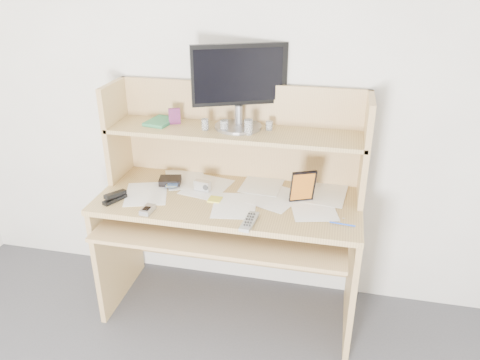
% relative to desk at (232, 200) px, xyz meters
% --- Properties ---
extents(back_wall, '(3.60, 0.04, 2.50)m').
position_rel_desk_xyz_m(back_wall, '(0.00, 0.24, 0.56)').
color(back_wall, white).
rests_on(back_wall, floor).
extents(desk, '(1.40, 0.70, 1.30)m').
position_rel_desk_xyz_m(desk, '(0.00, 0.00, 0.00)').
color(desk, tan).
rests_on(desk, floor).
extents(paper_clutter, '(1.32, 0.54, 0.01)m').
position_rel_desk_xyz_m(paper_clutter, '(0.00, -0.08, 0.06)').
color(paper_clutter, white).
rests_on(paper_clutter, desk).
extents(keyboard, '(0.45, 0.20, 0.03)m').
position_rel_desk_xyz_m(keyboard, '(-0.00, -0.16, -0.03)').
color(keyboard, black).
rests_on(keyboard, desk).
extents(tv_remote, '(0.07, 0.18, 0.02)m').
position_rel_desk_xyz_m(tv_remote, '(0.16, -0.33, 0.07)').
color(tv_remote, gray).
rests_on(tv_remote, paper_clutter).
extents(flip_phone, '(0.06, 0.10, 0.02)m').
position_rel_desk_xyz_m(flip_phone, '(-0.36, -0.32, 0.07)').
color(flip_phone, '#B1B1B4').
rests_on(flip_phone, paper_clutter).
extents(stapler, '(0.09, 0.14, 0.04)m').
position_rel_desk_xyz_m(stapler, '(-0.58, -0.25, 0.08)').
color(stapler, black).
rests_on(stapler, paper_clutter).
extents(wallet, '(0.14, 0.12, 0.03)m').
position_rel_desk_xyz_m(wallet, '(-0.36, 0.01, 0.08)').
color(wallet, black).
rests_on(wallet, paper_clutter).
extents(sticky_note_pad, '(0.07, 0.07, 0.01)m').
position_rel_desk_xyz_m(sticky_note_pad, '(-0.06, -0.12, 0.06)').
color(sticky_note_pad, '#D9E63C').
rests_on(sticky_note_pad, desk).
extents(digital_camera, '(0.09, 0.05, 0.05)m').
position_rel_desk_xyz_m(digital_camera, '(-0.16, -0.03, 0.09)').
color(digital_camera, '#BBBBBE').
rests_on(digital_camera, paper_clutter).
extents(game_case, '(0.12, 0.07, 0.18)m').
position_rel_desk_xyz_m(game_case, '(0.39, -0.05, 0.15)').
color(game_case, black).
rests_on(game_case, paper_clutter).
extents(blue_pen, '(0.12, 0.02, 0.01)m').
position_rel_desk_xyz_m(blue_pen, '(0.60, -0.24, 0.07)').
color(blue_pen, blue).
rests_on(blue_pen, paper_clutter).
extents(card_box, '(0.07, 0.04, 0.09)m').
position_rel_desk_xyz_m(card_box, '(-0.35, 0.10, 0.43)').
color(card_box, '#9D2614').
rests_on(card_box, desk).
extents(shelf_book, '(0.16, 0.19, 0.02)m').
position_rel_desk_xyz_m(shelf_book, '(-0.43, 0.10, 0.40)').
color(shelf_book, '#337F56').
rests_on(shelf_book, desk).
extents(chip_stack_a, '(0.05, 0.05, 0.06)m').
position_rel_desk_xyz_m(chip_stack_a, '(-0.05, 0.04, 0.42)').
color(chip_stack_a, black).
rests_on(chip_stack_a, desk).
extents(chip_stack_b, '(0.04, 0.04, 0.06)m').
position_rel_desk_xyz_m(chip_stack_b, '(-0.15, 0.04, 0.42)').
color(chip_stack_b, white).
rests_on(chip_stack_b, desk).
extents(chip_stack_c, '(0.05, 0.05, 0.05)m').
position_rel_desk_xyz_m(chip_stack_c, '(0.18, 0.11, 0.41)').
color(chip_stack_c, black).
rests_on(chip_stack_c, desk).
extents(chip_stack_d, '(0.06, 0.06, 0.08)m').
position_rel_desk_xyz_m(chip_stack_d, '(0.08, 0.02, 0.43)').
color(chip_stack_d, white).
rests_on(chip_stack_d, desk).
extents(monitor, '(0.48, 0.27, 0.44)m').
position_rel_desk_xyz_m(monitor, '(0.01, 0.13, 0.62)').
color(monitor, '#99999D').
rests_on(monitor, desk).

